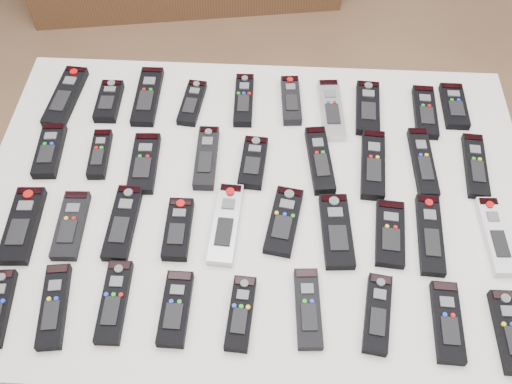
{
  "coord_description": "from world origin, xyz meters",
  "views": [
    {
      "loc": [
        0.08,
        -0.79,
        1.83
      ],
      "look_at": [
        0.04,
        -0.05,
        0.8
      ],
      "focal_mm": 40.0,
      "sensor_mm": 36.0,
      "label": 1
    }
  ],
  "objects_px": {
    "remote_3": "(192,103)",
    "remote_35": "(377,314)",
    "remote_9": "(454,106)",
    "remote_12": "(144,163)",
    "remote_11": "(100,154)",
    "remote_26": "(390,233)",
    "remote_30": "(54,306)",
    "remote_0": "(66,97)",
    "remote_19": "(23,225)",
    "remote_14": "(253,162)",
    "remote_25": "(336,231)",
    "table": "(256,212)",
    "remote_2": "(148,96)",
    "remote_36": "(447,322)",
    "remote_18": "(475,166)",
    "remote_31": "(114,302)",
    "remote_21": "(123,222)",
    "remote_27": "(430,234)",
    "remote_24": "(284,221)",
    "remote_28": "(496,236)",
    "remote_7": "(368,108)",
    "remote_13": "(206,158)",
    "remote_37": "(510,332)",
    "remote_4": "(244,100)",
    "remote_5": "(291,100)",
    "remote_6": "(331,110)",
    "remote_33": "(241,313)",
    "remote_16": "(373,164)",
    "remote_10": "(50,151)",
    "remote_23": "(226,223)",
    "remote_15": "(320,160)",
    "remote_8": "(425,112)",
    "remote_17": "(423,162)",
    "remote_22": "(178,229)",
    "remote_1": "(109,101)"
  },
  "relations": [
    {
      "from": "remote_3",
      "to": "remote_35",
      "type": "height_order",
      "value": "remote_35"
    },
    {
      "from": "remote_9",
      "to": "remote_12",
      "type": "xyz_separation_m",
      "value": [
        -0.75,
        -0.23,
        0.0
      ]
    },
    {
      "from": "remote_11",
      "to": "remote_26",
      "type": "bearing_deg",
      "value": -19.47
    },
    {
      "from": "remote_11",
      "to": "remote_30",
      "type": "height_order",
      "value": "same"
    },
    {
      "from": "remote_0",
      "to": "remote_19",
      "type": "height_order",
      "value": "same"
    },
    {
      "from": "remote_14",
      "to": "remote_19",
      "type": "height_order",
      "value": "remote_19"
    },
    {
      "from": "remote_14",
      "to": "remote_25",
      "type": "relative_size",
      "value": 0.8
    },
    {
      "from": "table",
      "to": "remote_2",
      "type": "relative_size",
      "value": 6.32
    },
    {
      "from": "remote_14",
      "to": "remote_36",
      "type": "relative_size",
      "value": 0.88
    },
    {
      "from": "remote_9",
      "to": "remote_30",
      "type": "relative_size",
      "value": 0.83
    },
    {
      "from": "remote_18",
      "to": "remote_31",
      "type": "bearing_deg",
      "value": -149.35
    },
    {
      "from": "remote_21",
      "to": "remote_30",
      "type": "relative_size",
      "value": 1.06
    },
    {
      "from": "remote_18",
      "to": "remote_27",
      "type": "distance_m",
      "value": 0.23
    },
    {
      "from": "remote_14",
      "to": "remote_24",
      "type": "bearing_deg",
      "value": -60.64
    },
    {
      "from": "remote_14",
      "to": "remote_28",
      "type": "relative_size",
      "value": 0.76
    },
    {
      "from": "remote_7",
      "to": "remote_13",
      "type": "xyz_separation_m",
      "value": [
        -0.39,
        -0.18,
        0.0
      ]
    },
    {
      "from": "remote_9",
      "to": "remote_37",
      "type": "distance_m",
      "value": 0.6
    },
    {
      "from": "remote_30",
      "to": "remote_4",
      "type": "bearing_deg",
      "value": 52.89
    },
    {
      "from": "remote_5",
      "to": "remote_24",
      "type": "distance_m",
      "value": 0.37
    },
    {
      "from": "remote_12",
      "to": "remote_5",
      "type": "bearing_deg",
      "value": 30.78
    },
    {
      "from": "remote_6",
      "to": "remote_33",
      "type": "distance_m",
      "value": 0.59
    },
    {
      "from": "remote_16",
      "to": "remote_27",
      "type": "bearing_deg",
      "value": -55.08
    },
    {
      "from": "remote_10",
      "to": "remote_25",
      "type": "xyz_separation_m",
      "value": [
        0.67,
        -0.19,
        -0.0
      ]
    },
    {
      "from": "remote_2",
      "to": "remote_23",
      "type": "xyz_separation_m",
      "value": [
        0.23,
        -0.38,
        0.0
      ]
    },
    {
      "from": "remote_7",
      "to": "remote_10",
      "type": "xyz_separation_m",
      "value": [
        -0.76,
        -0.18,
        0.0
      ]
    },
    {
      "from": "remote_15",
      "to": "remote_19",
      "type": "relative_size",
      "value": 1.01
    },
    {
      "from": "remote_0",
      "to": "remote_31",
      "type": "bearing_deg",
      "value": -62.38
    },
    {
      "from": "remote_16",
      "to": "remote_28",
      "type": "relative_size",
      "value": 1.02
    },
    {
      "from": "remote_26",
      "to": "remote_30",
      "type": "height_order",
      "value": "remote_30"
    },
    {
      "from": "remote_25",
      "to": "remote_26",
      "type": "bearing_deg",
      "value": -3.96
    },
    {
      "from": "remote_15",
      "to": "remote_8",
      "type": "bearing_deg",
      "value": 25.69
    },
    {
      "from": "remote_13",
      "to": "table",
      "type": "bearing_deg",
      "value": -40.11
    },
    {
      "from": "remote_3",
      "to": "remote_30",
      "type": "xyz_separation_m",
      "value": [
        -0.2,
        -0.57,
        0.0
      ]
    },
    {
      "from": "remote_24",
      "to": "remote_31",
      "type": "relative_size",
      "value": 0.97
    },
    {
      "from": "remote_4",
      "to": "remote_30",
      "type": "xyz_separation_m",
      "value": [
        -0.33,
        -0.59,
        0.0
      ]
    },
    {
      "from": "remote_2",
      "to": "remote_27",
      "type": "distance_m",
      "value": 0.77
    },
    {
      "from": "remote_9",
      "to": "remote_11",
      "type": "bearing_deg",
      "value": -166.34
    },
    {
      "from": "remote_5",
      "to": "remote_17",
      "type": "bearing_deg",
      "value": -35.02
    },
    {
      "from": "remote_9",
      "to": "remote_22",
      "type": "distance_m",
      "value": 0.76
    },
    {
      "from": "remote_24",
      "to": "remote_35",
      "type": "height_order",
      "value": "remote_35"
    },
    {
      "from": "remote_36",
      "to": "remote_18",
      "type": "bearing_deg",
      "value": 74.79
    },
    {
      "from": "remote_16",
      "to": "remote_21",
      "type": "relative_size",
      "value": 1.04
    },
    {
      "from": "remote_0",
      "to": "remote_25",
      "type": "distance_m",
      "value": 0.77
    },
    {
      "from": "remote_3",
      "to": "remote_18",
      "type": "distance_m",
      "value": 0.7
    },
    {
      "from": "remote_1",
      "to": "remote_18",
      "type": "distance_m",
      "value": 0.91
    },
    {
      "from": "remote_19",
      "to": "remote_22",
      "type": "relative_size",
      "value": 1.26
    },
    {
      "from": "remote_5",
      "to": "remote_23",
      "type": "xyz_separation_m",
      "value": [
        -0.13,
        -0.38,
        -0.0
      ]
    },
    {
      "from": "remote_24",
      "to": "remote_16",
      "type": "bearing_deg",
      "value": 48.41
    },
    {
      "from": "remote_27",
      "to": "remote_28",
      "type": "height_order",
      "value": "same"
    },
    {
      "from": "remote_0",
      "to": "remote_6",
      "type": "relative_size",
      "value": 1.05
    }
  ]
}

